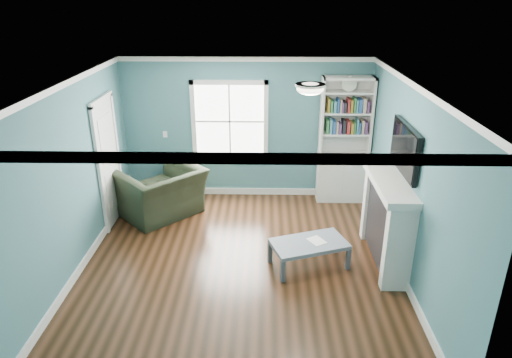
{
  "coord_description": "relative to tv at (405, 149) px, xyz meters",
  "views": [
    {
      "loc": [
        0.34,
        -5.55,
        3.69
      ],
      "look_at": [
        0.22,
        0.4,
        1.19
      ],
      "focal_mm": 32.0,
      "sensor_mm": 36.0,
      "label": 1
    }
  ],
  "objects": [
    {
      "name": "door",
      "position": [
        -4.42,
        1.2,
        -0.65
      ],
      "size": [
        0.12,
        0.98,
        2.17
      ],
      "color": "silver",
      "rests_on": "ground"
    },
    {
      "name": "coffee_table",
      "position": [
        -1.22,
        -0.16,
        -1.39
      ],
      "size": [
        1.18,
        0.88,
        0.38
      ],
      "rotation": [
        0.0,
        0.0,
        0.34
      ],
      "color": "#454C53",
      "rests_on": "ground"
    },
    {
      "name": "ceiling_fixture",
      "position": [
        -1.3,
        -0.1,
        0.82
      ],
      "size": [
        0.38,
        0.38,
        0.15
      ],
      "color": "white",
      "rests_on": "room_walls"
    },
    {
      "name": "tv",
      "position": [
        0.0,
        0.0,
        0.0
      ],
      "size": [
        0.06,
        1.1,
        0.65
      ],
      "primitive_type": "cube",
      "color": "black",
      "rests_on": "fireplace"
    },
    {
      "name": "window",
      "position": [
        -2.5,
        2.29,
        -0.27
      ],
      "size": [
        1.4,
        0.06,
        1.5
      ],
      "color": "white",
      "rests_on": "room_walls"
    },
    {
      "name": "bookshelf",
      "position": [
        -0.43,
        2.1,
        -0.8
      ],
      "size": [
        0.9,
        0.35,
        2.31
      ],
      "color": "silver",
      "rests_on": "ground"
    },
    {
      "name": "light_switch",
      "position": [
        -3.7,
        2.28,
        -0.52
      ],
      "size": [
        0.08,
        0.01,
        0.12
      ],
      "primitive_type": "cube",
      "color": "white",
      "rests_on": "room_walls"
    },
    {
      "name": "room_walls",
      "position": [
        -2.2,
        -0.2,
        -0.14
      ],
      "size": [
        5.0,
        5.0,
        5.0
      ],
      "color": "#3F7579",
      "rests_on": "ground"
    },
    {
      "name": "recliner",
      "position": [
        -3.65,
        1.4,
        -1.16
      ],
      "size": [
        1.52,
        1.52,
        1.14
      ],
      "primitive_type": "imported",
      "rotation": [
        0.0,
        0.0,
        -2.36
      ],
      "color": "black",
      "rests_on": "ground"
    },
    {
      "name": "fireplace",
      "position": [
        -0.12,
        0.0,
        -1.09
      ],
      "size": [
        0.44,
        1.58,
        1.3
      ],
      "color": "black",
      "rests_on": "ground"
    },
    {
      "name": "trim",
      "position": [
        -2.2,
        -0.2,
        -0.49
      ],
      "size": [
        4.5,
        5.0,
        2.6
      ],
      "color": "white",
      "rests_on": "ground"
    },
    {
      "name": "paper_sheet",
      "position": [
        -1.11,
        -0.12,
        -1.34
      ],
      "size": [
        0.29,
        0.31,
        0.0
      ],
      "primitive_type": "cube",
      "rotation": [
        0.0,
        0.0,
        0.55
      ],
      "color": "white",
      "rests_on": "coffee_table"
    },
    {
      "name": "floor",
      "position": [
        -2.2,
        -0.2,
        -1.72
      ],
      "size": [
        5.0,
        5.0,
        0.0
      ],
      "primitive_type": "plane",
      "color": "black",
      "rests_on": "ground"
    }
  ]
}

